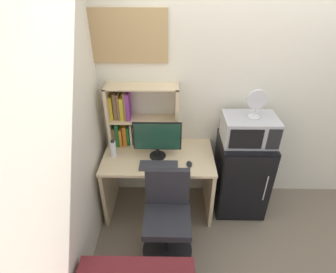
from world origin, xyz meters
name	(u,v)px	position (x,y,z in m)	size (l,w,h in m)	color
wall_back	(293,92)	(0.40, 0.02, 1.30)	(6.40, 0.04, 2.60)	silver
wall_left	(23,208)	(-1.62, -1.60, 1.30)	(0.04, 4.40, 2.60)	silver
desk	(159,173)	(-0.98, -0.33, 0.51)	(1.14, 0.66, 0.74)	beige
hutch_bookshelf	(133,118)	(-1.25, -0.10, 1.06)	(0.73, 0.22, 0.67)	beige
monitor	(157,138)	(-0.99, -0.34, 0.96)	(0.48, 0.17, 0.39)	black
keyboard	(159,166)	(-0.97, -0.51, 0.75)	(0.37, 0.15, 0.02)	#333338
computer_mouse	(189,164)	(-0.67, -0.49, 0.75)	(0.05, 0.10, 0.03)	black
water_bottle	(113,149)	(-1.44, -0.34, 0.83)	(0.06, 0.06, 0.19)	silver
mini_fridge	(241,175)	(-0.08, -0.28, 0.45)	(0.53, 0.53, 0.89)	black
microwave	(249,129)	(-0.08, -0.27, 1.03)	(0.52, 0.38, 0.27)	#ADADB2
desk_fan	(257,102)	(-0.06, -0.28, 1.33)	(0.19, 0.11, 0.28)	silver
desk_chair	(167,220)	(-0.88, -0.87, 0.39)	(0.48, 0.48, 0.88)	black
wall_corkboard	(127,36)	(-1.27, -0.01, 1.85)	(0.76, 0.02, 0.49)	tan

